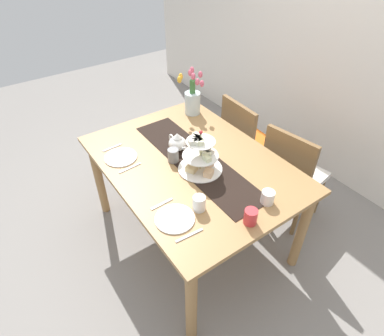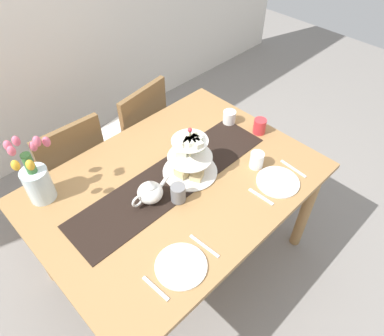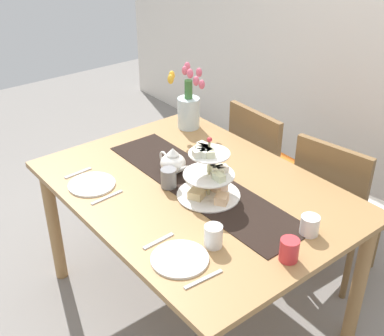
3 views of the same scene
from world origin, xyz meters
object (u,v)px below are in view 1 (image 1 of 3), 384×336
object	(u,v)px
chair_left	(246,141)
mug_white_text	(199,203)
cream_jug	(268,197)
fork_left	(112,148)
teapot	(177,143)
mug_grey	(173,155)
knife_right	(189,235)
dining_table	(191,173)
dinner_plate_left	(121,157)
knife_left	(130,168)
tulip_vase	(192,99)
chair_right	(291,173)
fork_right	(162,204)
dinner_plate_right	(175,219)
tiered_cake_stand	(201,157)
mug_orange	(251,217)

from	to	relation	value
chair_left	mug_white_text	size ratio (longest dim) A/B	9.58
cream_jug	fork_left	world-z (taller)	cream_jug
teapot	fork_left	world-z (taller)	teapot
fork_left	mug_grey	world-z (taller)	mug_grey
fork_left	knife_right	distance (m)	1.00
dining_table	dinner_plate_left	world-z (taller)	dinner_plate_left
chair_left	knife_left	world-z (taller)	chair_left
chair_left	knife_right	world-z (taller)	chair_left
dinner_plate_left	mug_grey	bearing A→B (deg)	48.85
fork_left	cream_jug	bearing A→B (deg)	26.45
fork_left	mug_grey	xyz separation A→B (m)	(0.39, 0.28, 0.05)
tulip_vase	chair_right	bearing A→B (deg)	24.09
tulip_vase	mug_white_text	distance (m)	1.14
knife_right	chair_right	bearing A→B (deg)	101.63
dining_table	fork_left	distance (m)	0.62
mug_grey	cream_jug	bearing A→B (deg)	20.04
fork_left	fork_right	world-z (taller)	same
dinner_plate_left	dinner_plate_right	bearing A→B (deg)	0.00
dinner_plate_right	knife_right	xyz separation A→B (m)	(0.15, 0.00, -0.00)
chair_right	tulip_vase	size ratio (longest dim) A/B	2.34
tiered_cake_stand	knife_left	size ratio (longest dim) A/B	1.79
knife_left	mug_white_text	distance (m)	0.60
knife_right	mug_grey	size ratio (longest dim) A/B	1.79
mug_orange	dinner_plate_left	bearing A→B (deg)	-161.08
chair_left	dinner_plate_right	bearing A→B (deg)	-61.33
chair_left	fork_right	world-z (taller)	chair_left
fork_right	mug_orange	world-z (taller)	mug_orange
tiered_cake_stand	teapot	size ratio (longest dim) A/B	1.28
cream_jug	dinner_plate_left	world-z (taller)	cream_jug
tiered_cake_stand	fork_left	world-z (taller)	tiered_cake_stand
fork_left	mug_white_text	size ratio (longest dim) A/B	1.58
fork_left	dining_table	bearing A→B (deg)	39.26
dining_table	fork_left	bearing A→B (deg)	-140.74
dinner_plate_left	dinner_plate_right	distance (m)	0.71
cream_jug	mug_grey	bearing A→B (deg)	-159.96
mug_grey	mug_orange	bearing A→B (deg)	3.87
teapot	knife_right	distance (m)	0.80
mug_white_text	mug_orange	xyz separation A→B (m)	(0.25, 0.17, 0.00)
fork_left	mug_grey	bearing A→B (deg)	35.83
dinner_plate_right	mug_orange	bearing A→B (deg)	51.73
chair_left	dinner_plate_left	world-z (taller)	chair_left
tiered_cake_stand	knife_left	distance (m)	0.49
cream_jug	dining_table	bearing A→B (deg)	-166.37
mug_grey	tulip_vase	bearing A→B (deg)	133.85
chair_right	fork_right	bearing A→B (deg)	-92.53
cream_jug	mug_white_text	xyz separation A→B (m)	(-0.19, -0.37, 0.01)
dining_table	dinner_plate_left	size ratio (longest dim) A/B	6.53
knife_right	dining_table	bearing A→B (deg)	144.06
cream_jug	fork_left	size ratio (longest dim) A/B	0.57
cream_jug	mug_grey	world-z (taller)	mug_grey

